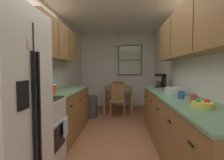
{
  "coord_description": "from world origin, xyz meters",
  "views": [
    {
      "loc": [
        0.13,
        -2.59,
        1.3
      ],
      "look_at": [
        -0.07,
        1.18,
        1.07
      ],
      "focal_mm": 27.68,
      "sensor_mm": 36.0,
      "label": 1
    }
  ],
  "objects_px": {
    "coffee_maker": "(162,80)",
    "mug_by_coffeemaker": "(181,95)",
    "mug_spare": "(193,98)",
    "fruit_bowl": "(203,104)",
    "storage_canister": "(52,89)",
    "trash_bin": "(91,106)",
    "stove_range": "(35,133)",
    "microwave_over_range": "(24,42)",
    "dining_chair_near": "(118,99)",
    "dish_rack": "(176,91)",
    "dining_table": "(118,91)",
    "dining_chair_far": "(118,93)"
  },
  "relations": [
    {
      "from": "dining_chair_near",
      "to": "coffee_maker",
      "type": "distance_m",
      "value": 1.38
    },
    {
      "from": "coffee_maker",
      "to": "mug_spare",
      "type": "xyz_separation_m",
      "value": [
        -0.05,
        -1.88,
        -0.11
      ]
    },
    {
      "from": "mug_by_coffeemaker",
      "to": "dish_rack",
      "type": "xyz_separation_m",
      "value": [
        0.08,
        0.5,
        -0.0
      ]
    },
    {
      "from": "mug_spare",
      "to": "fruit_bowl",
      "type": "distance_m",
      "value": 0.27
    },
    {
      "from": "dining_chair_far",
      "to": "storage_canister",
      "type": "bearing_deg",
      "value": -107.67
    },
    {
      "from": "dining_table",
      "to": "storage_canister",
      "type": "xyz_separation_m",
      "value": [
        -1.04,
        -2.6,
        0.34
      ]
    },
    {
      "from": "dining_table",
      "to": "fruit_bowl",
      "type": "height_order",
      "value": "fruit_bowl"
    },
    {
      "from": "dining_table",
      "to": "microwave_over_range",
      "type": "bearing_deg",
      "value": -109.64
    },
    {
      "from": "mug_spare",
      "to": "trash_bin",
      "type": "bearing_deg",
      "value": 123.94
    },
    {
      "from": "trash_bin",
      "to": "dining_chair_near",
      "type": "bearing_deg",
      "value": 7.59
    },
    {
      "from": "mug_spare",
      "to": "fruit_bowl",
      "type": "relative_size",
      "value": 0.5
    },
    {
      "from": "fruit_bowl",
      "to": "microwave_over_range",
      "type": "bearing_deg",
      "value": 171.08
    },
    {
      "from": "storage_canister",
      "to": "trash_bin",
      "type": "bearing_deg",
      "value": 80.87
    },
    {
      "from": "microwave_over_range",
      "to": "dish_rack",
      "type": "distance_m",
      "value": 2.38
    },
    {
      "from": "dining_table",
      "to": "storage_canister",
      "type": "bearing_deg",
      "value": -111.69
    },
    {
      "from": "microwave_over_range",
      "to": "fruit_bowl",
      "type": "xyz_separation_m",
      "value": [
        2.09,
        -0.33,
        -0.71
      ]
    },
    {
      "from": "dining_chair_far",
      "to": "mug_spare",
      "type": "relative_size",
      "value": 8.24
    },
    {
      "from": "storage_canister",
      "to": "mug_by_coffeemaker",
      "type": "bearing_deg",
      "value": -10.21
    },
    {
      "from": "trash_bin",
      "to": "stove_range",
      "type": "bearing_deg",
      "value": -96.81
    },
    {
      "from": "storage_canister",
      "to": "mug_spare",
      "type": "distance_m",
      "value": 2.1
    },
    {
      "from": "dining_chair_far",
      "to": "trash_bin",
      "type": "distance_m",
      "value": 1.58
    },
    {
      "from": "stove_range",
      "to": "storage_canister",
      "type": "relative_size",
      "value": 6.86
    },
    {
      "from": "dining_chair_far",
      "to": "dining_table",
      "type": "bearing_deg",
      "value": -89.83
    },
    {
      "from": "dining_chair_near",
      "to": "storage_canister",
      "type": "bearing_deg",
      "value": -117.68
    },
    {
      "from": "stove_range",
      "to": "coffee_maker",
      "type": "height_order",
      "value": "coffee_maker"
    },
    {
      "from": "dining_chair_near",
      "to": "storage_canister",
      "type": "xyz_separation_m",
      "value": [
        -1.03,
        -1.96,
        0.48
      ]
    },
    {
      "from": "storage_canister",
      "to": "dish_rack",
      "type": "bearing_deg",
      "value": 4.22
    },
    {
      "from": "dish_rack",
      "to": "storage_canister",
      "type": "bearing_deg",
      "value": -175.78
    },
    {
      "from": "dining_table",
      "to": "dining_chair_far",
      "type": "height_order",
      "value": "dining_chair_far"
    },
    {
      "from": "stove_range",
      "to": "trash_bin",
      "type": "bearing_deg",
      "value": 83.19
    },
    {
      "from": "dining_chair_far",
      "to": "dish_rack",
      "type": "height_order",
      "value": "dish_rack"
    },
    {
      "from": "dining_table",
      "to": "mug_by_coffeemaker",
      "type": "height_order",
      "value": "mug_by_coffeemaker"
    },
    {
      "from": "coffee_maker",
      "to": "mug_by_coffeemaker",
      "type": "distance_m",
      "value": 1.59
    },
    {
      "from": "microwave_over_range",
      "to": "dining_table",
      "type": "xyz_separation_m",
      "value": [
        1.14,
        3.2,
        -1.01
      ]
    },
    {
      "from": "dining_chair_near",
      "to": "mug_spare",
      "type": "height_order",
      "value": "mug_spare"
    },
    {
      "from": "storage_canister",
      "to": "mug_by_coffeemaker",
      "type": "distance_m",
      "value": 1.99
    },
    {
      "from": "coffee_maker",
      "to": "mug_spare",
      "type": "height_order",
      "value": "coffee_maker"
    },
    {
      "from": "microwave_over_range",
      "to": "trash_bin",
      "type": "relative_size",
      "value": 1.02
    },
    {
      "from": "mug_spare",
      "to": "fruit_bowl",
      "type": "bearing_deg",
      "value": -93.38
    },
    {
      "from": "dining_chair_near",
      "to": "dining_chair_far",
      "type": "relative_size",
      "value": 1.0
    },
    {
      "from": "microwave_over_range",
      "to": "mug_by_coffeemaker",
      "type": "distance_m",
      "value": 2.19
    },
    {
      "from": "microwave_over_range",
      "to": "dish_rack",
      "type": "relative_size",
      "value": 1.78
    },
    {
      "from": "storage_canister",
      "to": "stove_range",
      "type": "bearing_deg",
      "value": -89.47
    },
    {
      "from": "dining_chair_near",
      "to": "mug_spare",
      "type": "bearing_deg",
      "value": -69.73
    },
    {
      "from": "microwave_over_range",
      "to": "dining_chair_near",
      "type": "height_order",
      "value": "microwave_over_range"
    },
    {
      "from": "stove_range",
      "to": "coffee_maker",
      "type": "bearing_deg",
      "value": 41.79
    },
    {
      "from": "mug_spare",
      "to": "coffee_maker",
      "type": "bearing_deg",
      "value": 88.39
    },
    {
      "from": "trash_bin",
      "to": "storage_canister",
      "type": "relative_size",
      "value": 3.7
    },
    {
      "from": "stove_range",
      "to": "fruit_bowl",
      "type": "height_order",
      "value": "stove_range"
    },
    {
      "from": "stove_range",
      "to": "fruit_bowl",
      "type": "bearing_deg",
      "value": -9.42
    }
  ]
}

